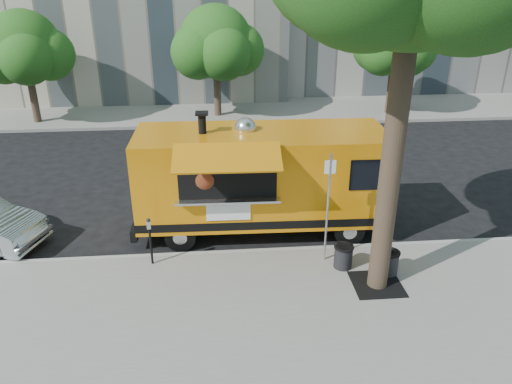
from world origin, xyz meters
TOP-DOWN VIEW (x-y plane):
  - ground at (0.00, 0.00)m, footprint 120.00×120.00m
  - sidewalk at (0.00, -4.00)m, footprint 60.00×6.00m
  - curb at (0.00, -0.93)m, footprint 60.00×0.14m
  - far_sidewalk at (0.00, 13.50)m, footprint 60.00×5.00m
  - tree_well at (2.60, -2.80)m, footprint 1.20×1.20m
  - far_tree_a at (-10.00, 12.30)m, footprint 3.42×3.42m
  - far_tree_b at (-1.00, 12.70)m, footprint 3.60×3.60m
  - far_tree_c at (8.00, 12.40)m, footprint 3.24×3.24m
  - sign_post at (1.55, -1.55)m, footprint 0.28×0.06m
  - parking_meter at (-3.00, -1.35)m, footprint 0.11×0.11m
  - food_truck at (0.02, 0.47)m, footprint 7.43×3.50m
  - trash_bin_left at (3.02, -2.34)m, footprint 0.53×0.53m
  - trash_bin_right at (1.95, -1.95)m, footprint 0.51×0.51m

SIDE VIEW (x-z plane):
  - ground at x=0.00m, z-range 0.00..0.00m
  - sidewalk at x=0.00m, z-range 0.00..0.15m
  - curb at x=0.00m, z-range -0.01..0.15m
  - far_sidewalk at x=0.00m, z-range 0.00..0.15m
  - tree_well at x=2.60m, z-range 0.14..0.17m
  - trash_bin_right at x=1.95m, z-range 0.17..0.79m
  - trash_bin_left at x=3.02m, z-range 0.17..0.80m
  - parking_meter at x=-3.00m, z-range 0.31..1.65m
  - food_truck at x=0.02m, z-range -0.11..3.55m
  - sign_post at x=1.55m, z-range 0.35..3.35m
  - far_tree_c at x=8.00m, z-range 1.11..6.32m
  - far_tree_a at x=-10.00m, z-range 1.10..6.45m
  - far_tree_b at x=-1.00m, z-range 1.08..6.58m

